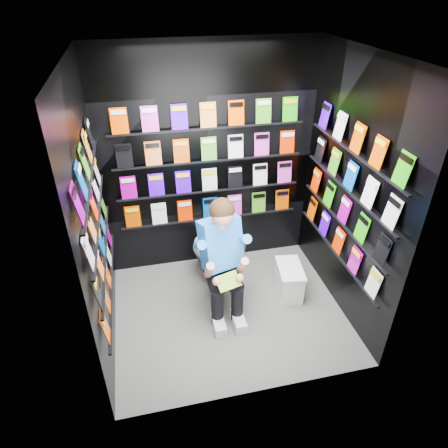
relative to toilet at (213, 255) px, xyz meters
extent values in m
plane|color=#565654|center=(0.05, -0.56, -0.37)|extent=(2.40, 2.40, 0.00)
plane|color=white|center=(0.05, -0.56, 2.23)|extent=(2.40, 2.40, 0.00)
cube|color=black|center=(0.05, 0.44, 0.93)|extent=(2.40, 0.04, 2.60)
cube|color=black|center=(0.05, -1.56, 0.93)|extent=(2.40, 0.04, 2.60)
cube|color=black|center=(-1.15, -0.56, 0.93)|extent=(0.04, 2.00, 2.60)
cube|color=black|center=(1.25, -0.56, 0.93)|extent=(0.04, 2.00, 2.60)
imported|color=white|center=(0.00, 0.00, 0.00)|extent=(0.61, 0.84, 0.73)
cube|color=silver|center=(0.78, -0.41, -0.20)|extent=(0.30, 0.47, 0.33)
cube|color=silver|center=(0.78, -0.41, -0.02)|extent=(0.33, 0.49, 0.03)
cube|color=green|center=(0.00, -0.73, 0.21)|extent=(0.27, 0.20, 0.10)
camera|label=1|loc=(-0.70, -3.61, 2.74)|focal=32.00mm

